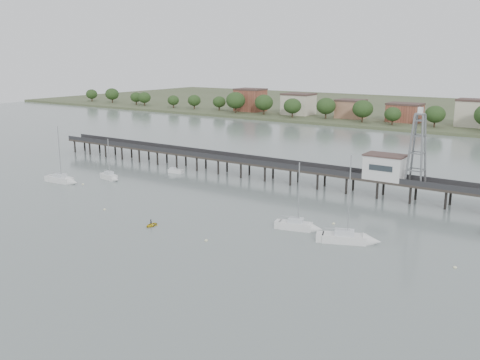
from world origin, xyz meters
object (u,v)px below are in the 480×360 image
(lattice_tower, at_px, (418,149))
(white_tender, at_px, (175,171))
(sailboat_b, at_px, (111,177))
(sailboat_d, at_px, (354,239))
(pier, at_px, (282,166))
(sailboat_a, at_px, (65,180))
(yellow_dinghy, at_px, (151,226))
(sailboat_c, at_px, (302,227))

(lattice_tower, xyz_separation_m, white_tender, (-58.99, -6.77, -10.63))
(sailboat_b, bearing_deg, sailboat_d, 2.33)
(pier, height_order, sailboat_b, sailboat_b)
(sailboat_a, relative_size, white_tender, 3.47)
(lattice_tower, relative_size, white_tender, 3.77)
(sailboat_a, xyz_separation_m, white_tender, (14.35, 23.24, -0.17))
(pier, bearing_deg, yellow_dinghy, -92.84)
(pier, height_order, lattice_tower, lattice_tower)
(sailboat_b, height_order, yellow_dinghy, sailboat_b)
(sailboat_d, relative_size, sailboat_b, 1.47)
(sailboat_a, xyz_separation_m, yellow_dinghy, (39.74, -12.33, -0.64))
(sailboat_d, relative_size, white_tender, 3.73)
(lattice_tower, xyz_separation_m, sailboat_b, (-66.54, -21.69, -10.44))
(pier, xyz_separation_m, sailboat_a, (-41.84, -30.01, -3.16))
(sailboat_a, height_order, yellow_dinghy, sailboat_a)
(sailboat_c, bearing_deg, white_tender, 140.25)
(sailboat_d, distance_m, sailboat_b, 66.67)
(white_tender, height_order, yellow_dinghy, white_tender)
(pier, distance_m, sailboat_d, 43.42)
(sailboat_b, bearing_deg, sailboat_c, 2.01)
(sailboat_c, bearing_deg, sailboat_d, -20.48)
(sailboat_a, bearing_deg, pier, 29.76)
(white_tender, bearing_deg, lattice_tower, -3.44)
(sailboat_b, bearing_deg, sailboat_a, -119.65)
(pier, height_order, yellow_dinghy, pier)
(yellow_dinghy, bearing_deg, pier, 82.39)
(sailboat_b, bearing_deg, yellow_dinghy, -22.48)
(sailboat_c, xyz_separation_m, sailboat_a, (-62.92, -0.84, -0.01))
(yellow_dinghy, bearing_deg, sailboat_c, 24.83)
(lattice_tower, bearing_deg, sailboat_a, -157.75)
(pier, height_order, white_tender, pier)
(pier, relative_size, sailboat_c, 11.97)
(lattice_tower, relative_size, sailboat_b, 1.48)
(yellow_dinghy, bearing_deg, sailboat_a, 158.00)
(lattice_tower, xyz_separation_m, yellow_dinghy, (-33.60, -42.34, -11.10))
(lattice_tower, xyz_separation_m, sailboat_c, (-10.43, -29.18, -10.45))
(pier, xyz_separation_m, yellow_dinghy, (-2.10, -42.34, -3.79))
(lattice_tower, distance_m, sailboat_b, 70.76)
(sailboat_c, bearing_deg, pier, 110.86)
(sailboat_c, xyz_separation_m, white_tender, (-48.57, 22.40, -0.18))
(white_tender, bearing_deg, sailboat_b, -126.83)
(lattice_tower, distance_m, sailboat_a, 79.93)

